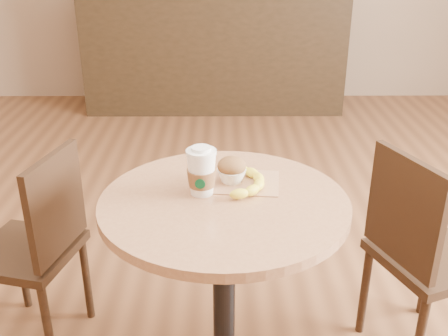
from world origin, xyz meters
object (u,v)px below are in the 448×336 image
at_px(cafe_table, 224,259).
at_px(chair_right, 421,251).
at_px(coffee_cup, 202,173).
at_px(muffin, 232,170).
at_px(banana, 249,181).
at_px(chair_left, 37,244).

relative_size(cafe_table, chair_right, 0.93).
height_order(coffee_cup, muffin, coffee_cup).
xyz_separation_m(cafe_table, coffee_cup, (-0.07, 0.04, 0.27)).
distance_m(coffee_cup, banana, 0.15).
bearing_deg(chair_right, coffee_cup, 80.18).
xyz_separation_m(chair_right, banana, (-0.61, -0.11, 0.32)).
distance_m(chair_left, coffee_cup, 0.76).
height_order(cafe_table, banana, banana).
bearing_deg(banana, cafe_table, -124.74).
bearing_deg(coffee_cup, chair_right, 15.38).
height_order(cafe_table, muffin, muffin).
xyz_separation_m(coffee_cup, muffin, (0.09, 0.07, -0.02)).
bearing_deg(chair_right, cafe_table, 84.10).
relative_size(cafe_table, chair_left, 0.96).
height_order(chair_left, chair_right, chair_right).
bearing_deg(cafe_table, chair_right, 15.60).
bearing_deg(muffin, cafe_table, -102.21).
bearing_deg(chair_left, banana, 89.66).
height_order(muffin, banana, muffin).
xyz_separation_m(muffin, banana, (0.05, -0.03, -0.02)).
bearing_deg(chair_right, chair_left, 65.25).
distance_m(chair_left, muffin, 0.80).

